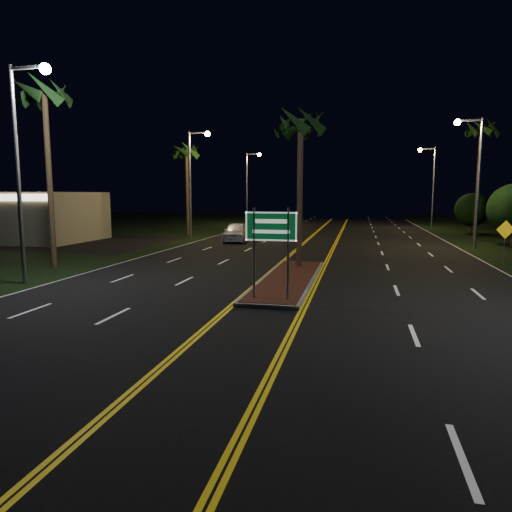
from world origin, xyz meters
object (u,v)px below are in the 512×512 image
(streetlight_right_mid, at_px, (474,168))
(shrub_far, at_px, (472,210))
(highway_sign, at_px, (271,235))
(car_near, at_px, (236,230))
(streetlight_left_near, at_px, (24,149))
(streetlight_left_mid, at_px, (194,172))
(palm_median, at_px, (301,124))
(median_island, at_px, (289,279))
(palm_right_far, at_px, (481,131))
(car_far, at_px, (276,224))
(palm_left_near, at_px, (44,96))
(warning_sign, at_px, (505,236))
(streetlight_left_far, at_px, (250,180))
(streetlight_right_far, at_px, (430,178))
(commercial_building, at_px, (4,216))
(palm_left_far, at_px, (187,152))

(streetlight_right_mid, distance_m, shrub_far, 14.74)
(highway_sign, bearing_deg, car_near, 108.39)
(streetlight_left_near, distance_m, streetlight_left_mid, 20.00)
(palm_median, bearing_deg, median_island, -90.00)
(palm_right_far, height_order, car_far, palm_right_far)
(palm_left_near, distance_m, car_far, 27.95)
(car_far, bearing_deg, car_near, -89.87)
(highway_sign, height_order, streetlight_left_mid, streetlight_left_mid)
(streetlight_left_near, height_order, warning_sign, streetlight_left_near)
(streetlight_right_mid, relative_size, palm_median, 1.08)
(streetlight_left_far, distance_m, streetlight_right_far, 21.32)
(car_near, bearing_deg, commercial_building, -177.21)
(palm_median, bearing_deg, commercial_building, 159.95)
(car_near, distance_m, warning_sign, 19.61)
(commercial_building, xyz_separation_m, shrub_far, (39.80, 16.01, 0.33))
(median_island, relative_size, palm_right_far, 1.00)
(warning_sign, bearing_deg, shrub_far, 68.56)
(palm_median, xyz_separation_m, palm_left_far, (-12.80, 17.50, 0.47))
(car_near, height_order, warning_sign, warning_sign)
(palm_median, bearing_deg, car_near, 118.06)
(streetlight_left_near, distance_m, palm_right_far, 35.16)
(car_far, bearing_deg, median_island, -71.05)
(streetlight_left_far, height_order, warning_sign, streetlight_left_far)
(palm_median, height_order, palm_left_near, palm_left_near)
(median_island, height_order, streetlight_right_far, streetlight_right_far)
(palm_median, relative_size, palm_left_far, 0.94)
(median_island, height_order, streetlight_left_near, streetlight_left_near)
(streetlight_left_mid, bearing_deg, streetlight_right_far, 40.30)
(commercial_building, bearing_deg, car_near, 9.65)
(palm_left_near, distance_m, warning_sign, 25.25)
(streetlight_left_far, bearing_deg, highway_sign, -75.56)
(streetlight_left_near, height_order, streetlight_right_mid, same)
(streetlight_left_near, relative_size, streetlight_left_far, 1.00)
(commercial_building, relative_size, warning_sign, 6.25)
(median_island, xyz_separation_m, palm_left_near, (-12.50, 1.00, 8.60))
(median_island, distance_m, palm_left_far, 25.76)
(car_near, distance_m, car_far, 10.69)
(streetlight_left_near, bearing_deg, shrub_far, 52.66)
(streetlight_left_mid, relative_size, car_near, 1.67)
(streetlight_left_near, relative_size, palm_left_near, 0.92)
(commercial_building, xyz_separation_m, car_near, (19.20, 3.27, -1.10))
(median_island, xyz_separation_m, car_near, (-6.80, 16.26, 0.82))
(median_island, height_order, car_near, car_near)
(median_island, height_order, streetlight_left_mid, streetlight_left_mid)
(commercial_building, bearing_deg, palm_left_far, 31.25)
(commercial_building, relative_size, streetlight_left_far, 1.67)
(car_near, bearing_deg, median_island, -74.16)
(palm_left_far, height_order, warning_sign, palm_left_far)
(highway_sign, bearing_deg, warning_sign, 47.62)
(shrub_far, xyz_separation_m, warning_sign, (-3.00, -21.37, -0.78))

